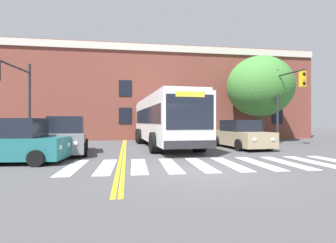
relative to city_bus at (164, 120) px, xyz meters
name	(u,v)px	position (x,y,z in m)	size (l,w,h in m)	color
ground_plane	(200,171)	(-0.03, -8.63, -1.73)	(120.00, 120.00, 0.00)	#4C4C4F
crosswalk	(215,164)	(0.95, -7.31, -1.73)	(10.94, 3.62, 0.01)	white
lane_line_yellow_inner	(124,140)	(-2.63, 6.69, -1.73)	(0.12, 36.00, 0.01)	gold
lane_line_yellow_outer	(126,140)	(-2.47, 6.69, -1.73)	(0.12, 36.00, 0.01)	gold
city_bus	(164,120)	(0.00, 0.00, 0.00)	(3.44, 11.36, 3.18)	white
car_grey_near_lane	(66,137)	(-5.36, -3.02, -0.89)	(2.50, 4.74, 1.86)	slate
car_tan_far_lane	(241,135)	(4.50, -1.72, -0.95)	(2.37, 4.85, 1.71)	tan
car_red_behind_bus	(148,129)	(-0.28, 10.08, -0.88)	(2.48, 4.90, 1.90)	#AD1E1E
car_teal_cross_street	(14,143)	(-6.62, -5.95, -0.93)	(3.87, 2.17, 1.73)	#236B70
traffic_light_near_corner	(287,93)	(8.74, 0.01, 1.86)	(0.52, 2.69, 5.45)	#28282D
traffic_light_far_corner	(17,88)	(-8.81, -0.10, 1.85)	(0.56, 4.04, 5.41)	#28282D
street_tree_curbside_large	(260,87)	(8.57, 3.54, 2.80)	(7.11, 7.12, 7.06)	#4C3D2D
building_facade	(126,96)	(-2.52, 10.92, 2.55)	(35.84, 9.42, 8.55)	brown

